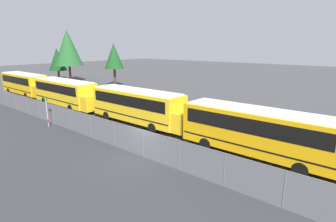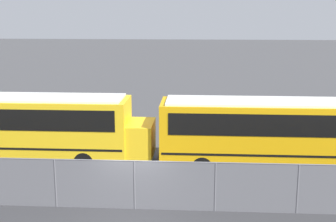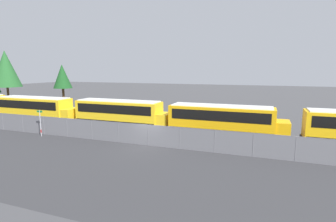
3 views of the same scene
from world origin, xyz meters
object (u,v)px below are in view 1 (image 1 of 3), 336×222
at_px(school_bus_0, 25,83).
at_px(tree_1, 68,48).
at_px(school_bus_1, 65,91).
at_px(street_sign, 47,111).
at_px(tree_0, 57,59).
at_px(school_bus_3, 260,130).
at_px(tree_2, 114,56).
at_px(school_bus_2, 138,104).

bearing_deg(school_bus_0, tree_1, 125.83).
bearing_deg(school_bus_1, tree_1, 148.58).
bearing_deg(street_sign, tree_0, 150.38).
xyz_separation_m(school_bus_3, tree_2, (-32.35, 14.22, 3.53)).
height_order(school_bus_1, tree_1, tree_1).
relative_size(tree_0, tree_1, 0.65).
distance_m(school_bus_0, tree_0, 19.39).
bearing_deg(street_sign, tree_2, 126.68).
xyz_separation_m(school_bus_3, tree_1, (-44.83, 12.58, 4.99)).
bearing_deg(tree_2, school_bus_1, -59.36).
bearing_deg(school_bus_3, tree_0, 165.69).
bearing_deg(tree_2, tree_1, -172.51).
xyz_separation_m(school_bus_0, tree_2, (3.27, 14.39, 3.53)).
xyz_separation_m(school_bus_0, street_sign, (18.07, -5.48, -0.48)).
xyz_separation_m(school_bus_0, tree_0, (-14.27, 12.90, 2.47)).
height_order(school_bus_1, tree_0, tree_0).
xyz_separation_m(tree_0, tree_2, (17.54, 1.49, 1.06)).
xyz_separation_m(school_bus_2, tree_2, (-20.62, 13.92, 3.53)).
bearing_deg(tree_1, tree_0, 178.29).
distance_m(school_bus_2, school_bus_3, 11.74).
bearing_deg(school_bus_0, street_sign, -16.88).
relative_size(school_bus_0, tree_2, 1.48).
distance_m(school_bus_0, school_bus_2, 23.89).
bearing_deg(tree_1, school_bus_3, -15.67).
xyz_separation_m(school_bus_1, street_sign, (6.20, -5.36, -0.48)).
xyz_separation_m(school_bus_0, school_bus_3, (35.62, 0.17, 0.00)).
bearing_deg(school_bus_3, school_bus_2, 178.55).
relative_size(school_bus_0, tree_0, 1.68).
height_order(school_bus_1, street_sign, school_bus_1).
bearing_deg(school_bus_3, school_bus_1, -179.28).
bearing_deg(school_bus_1, street_sign, -40.80).
distance_m(school_bus_1, school_bus_2, 12.03).
bearing_deg(tree_0, school_bus_3, -14.31).
height_order(school_bus_3, tree_0, tree_0).
height_order(street_sign, tree_2, tree_2).
relative_size(school_bus_0, school_bus_2, 1.00).
bearing_deg(school_bus_3, street_sign, -162.14).
distance_m(school_bus_0, school_bus_3, 35.62).
relative_size(school_bus_1, school_bus_2, 1.00).
height_order(school_bus_0, school_bus_3, same).
relative_size(school_bus_3, tree_1, 1.09).
bearing_deg(tree_0, school_bus_1, -26.50).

